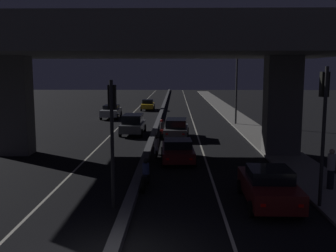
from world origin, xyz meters
TOP-DOWN VIEW (x-y plane):
  - lane_line_left_inner at (-3.65, 35.00)m, footprint 0.12×126.00m
  - lane_line_right_inner at (3.65, 35.00)m, footprint 0.12×126.00m
  - median_divider at (0.00, 35.00)m, footprint 0.44×126.00m
  - sidewalk_right at (8.71, 28.00)m, footprint 2.67×126.00m
  - elevated_overpass at (0.00, 14.50)m, footprint 24.81×12.37m
  - traffic_light_left_of_median at (-0.62, 4.68)m, footprint 0.30×0.49m
  - traffic_light_right_of_median at (7.48, 4.67)m, footprint 0.30×0.49m
  - street_lamp at (7.45, 28.57)m, footprint 2.27×0.32m
  - car_dark_red_lead at (5.58, 5.05)m, footprint 2.07×4.37m
  - car_dark_red_second at (1.96, 12.55)m, footprint 2.09×4.29m
  - car_grey_third at (1.88, 20.87)m, footprint 2.10×4.30m
  - car_grey_lead_oncoming at (-1.80, 22.58)m, footprint 2.00×4.33m
  - car_silver_second_oncoming at (-5.48, 33.72)m, footprint 2.02×4.38m
  - car_taxi_yellow_third_oncoming at (-2.02, 43.32)m, footprint 1.87×4.17m
  - motorcycle_black_filtering_near at (0.47, 7.12)m, footprint 0.34×1.98m
  - motorcycle_white_filtering_mid at (0.64, 13.73)m, footprint 0.33×1.90m
  - motorcycle_red_filtering_far at (0.71, 20.96)m, footprint 0.34×1.85m
  - pedestrian_on_sidewalk at (8.75, 6.83)m, footprint 0.34×0.34m

SIDE VIEW (x-z plane):
  - lane_line_left_inner at x=-3.65m, z-range 0.00..0.00m
  - lane_line_right_inner at x=3.65m, z-range 0.00..0.00m
  - sidewalk_right at x=8.71m, z-range 0.00..0.13m
  - median_divider at x=0.00m, z-range 0.00..0.29m
  - motorcycle_white_filtering_mid at x=0.64m, z-range -0.10..1.30m
  - motorcycle_black_filtering_near at x=0.47m, z-range -0.11..1.31m
  - motorcycle_red_filtering_far at x=0.71m, z-range -0.11..1.38m
  - car_dark_red_second at x=1.96m, z-range 0.01..1.35m
  - car_taxi_yellow_third_oncoming at x=-2.02m, z-range 0.01..1.43m
  - car_dark_red_lead at x=5.58m, z-range 0.00..1.53m
  - car_silver_second_oncoming at x=-5.48m, z-range 0.05..1.55m
  - car_grey_third at x=1.88m, z-range 0.04..1.58m
  - car_grey_lead_oncoming at x=-1.80m, z-range 0.03..1.73m
  - pedestrian_on_sidewalk at x=8.75m, z-range 0.14..1.96m
  - traffic_light_left_of_median at x=-0.62m, z-range 0.91..5.93m
  - traffic_light_right_of_median at x=7.48m, z-range 0.99..6.51m
  - street_lamp at x=7.45m, z-range 0.71..7.75m
  - elevated_overpass at x=0.00m, z-range 2.46..11.58m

